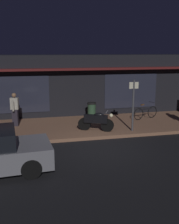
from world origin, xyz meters
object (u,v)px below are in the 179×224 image
(bicycle_parked, at_px, (145,112))
(trash_bin, at_px, (92,111))
(motorcycle, at_px, (96,121))
(person_photographer, at_px, (15,109))
(sign_post, at_px, (133,102))

(bicycle_parked, relative_size, trash_bin, 1.71)
(motorcycle, relative_size, trash_bin, 1.70)
(motorcycle, distance_m, trash_bin, 2.27)
(motorcycle, distance_m, bicycle_parked, 3.60)
(person_photographer, distance_m, trash_bin, 4.09)
(trash_bin, bearing_deg, motorcycle, -97.30)
(trash_bin, bearing_deg, person_photographer, -172.59)
(motorcycle, xyz_separation_m, sign_post, (1.65, -0.35, 0.86))
(trash_bin, bearing_deg, bicycle_parked, -11.65)
(bicycle_parked, bearing_deg, person_photographer, 179.38)
(bicycle_parked, xyz_separation_m, sign_post, (-1.55, -2.00, 1.00))
(motorcycle, height_order, sign_post, sign_post)
(bicycle_parked, distance_m, trash_bin, 2.98)
(sign_post, bearing_deg, trash_bin, 117.58)
(motorcycle, relative_size, person_photographer, 0.95)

